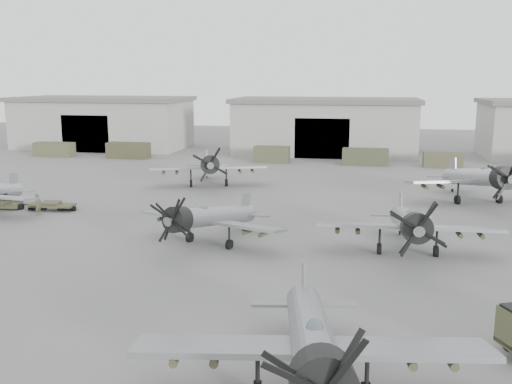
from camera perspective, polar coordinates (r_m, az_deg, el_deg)
ground at (r=32.66m, az=-1.25°, el=-9.96°), size 220.00×220.00×0.00m
hangar_left at (r=102.19m, az=-14.98°, el=6.76°), size 29.00×14.80×8.70m
hangar_center at (r=92.23m, az=6.94°, el=6.60°), size 29.00×14.80×8.70m
support_truck_0 at (r=93.23m, az=-19.52°, el=4.04°), size 6.06×2.20×2.13m
support_truck_1 at (r=87.71m, az=-12.64°, el=4.07°), size 6.34×2.20×2.37m
support_truck_3 at (r=81.52m, az=1.59°, el=3.79°), size 5.00×2.20×2.30m
support_truck_4 at (r=80.45m, az=10.87°, el=3.48°), size 6.27×2.20×2.28m
support_truck_5 at (r=81.13m, az=18.15°, el=3.07°), size 5.08×2.20×1.96m
aircraft_near_1 at (r=21.45m, az=5.73°, el=-14.80°), size 13.47×12.12×5.34m
aircraft_mid_1 at (r=40.79m, az=-4.85°, el=-2.56°), size 11.45×10.32×4.60m
aircraft_mid_2 at (r=39.72m, az=15.06°, el=-3.03°), size 12.48×11.23×4.99m
aircraft_far_0 at (r=63.13m, az=-4.77°, el=2.65°), size 12.97×11.68×5.20m
aircraft_far_1 at (r=58.26m, az=21.56°, el=1.32°), size 13.93×12.54×5.56m
tug_trailer at (r=56.29m, az=-22.08°, el=-1.11°), size 7.23×1.88×1.44m
ground_crew at (r=53.59m, az=-20.96°, el=-1.17°), size 0.56×0.75×1.89m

